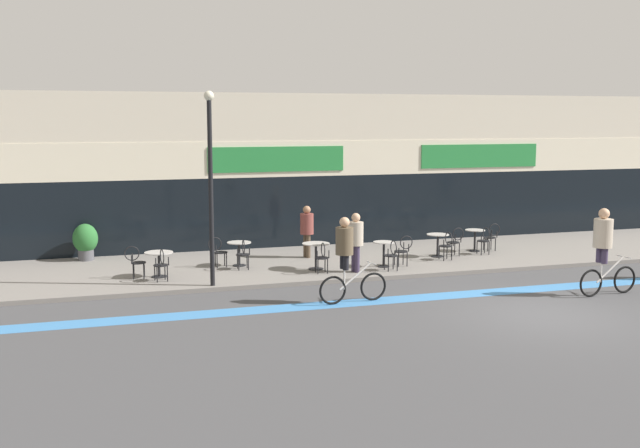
% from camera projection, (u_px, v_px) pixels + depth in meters
% --- Properties ---
extents(ground_plane, '(120.00, 120.00, 0.00)m').
position_uv_depth(ground_plane, '(544.00, 315.00, 17.20)').
color(ground_plane, '#424244').
extents(sidewalk_slab, '(40.00, 5.50, 0.12)m').
position_uv_depth(sidewalk_slab, '(413.00, 257.00, 24.05)').
color(sidewalk_slab, slate).
rests_on(sidewalk_slab, ground).
extents(storefront_facade, '(40.00, 4.06, 5.32)m').
position_uv_depth(storefront_facade, '(363.00, 167.00, 28.14)').
color(storefront_facade, beige).
rests_on(storefront_facade, ground).
extents(bike_lane_stripe, '(36.00, 0.70, 0.01)m').
position_uv_depth(bike_lane_stripe, '(492.00, 292.00, 19.41)').
color(bike_lane_stripe, '#3D7AB7').
rests_on(bike_lane_stripe, ground).
extents(bistro_table_0, '(0.79, 0.79, 0.70)m').
position_uv_depth(bistro_table_0, '(159.00, 259.00, 20.64)').
color(bistro_table_0, black).
rests_on(bistro_table_0, sidewalk_slab).
extents(bistro_table_1, '(0.71, 0.71, 0.72)m').
position_uv_depth(bistro_table_1, '(239.00, 249.00, 22.21)').
color(bistro_table_1, black).
rests_on(bistro_table_1, sidewalk_slab).
extents(bistro_table_2, '(0.80, 0.80, 0.77)m').
position_uv_depth(bistro_table_2, '(316.00, 250.00, 21.69)').
color(bistro_table_2, black).
rests_on(bistro_table_2, sidewalk_slab).
extents(bistro_table_3, '(0.63, 0.63, 0.75)m').
position_uv_depth(bistro_table_3, '(384.00, 249.00, 22.05)').
color(bistro_table_3, black).
rests_on(bistro_table_3, sidewalk_slab).
extents(bistro_table_4, '(0.70, 0.70, 0.73)m').
position_uv_depth(bistro_table_4, '(438.00, 241.00, 23.67)').
color(bistro_table_4, black).
rests_on(bistro_table_4, sidewalk_slab).
extents(bistro_table_5, '(0.65, 0.65, 0.72)m').
position_uv_depth(bistro_table_5, '(475.00, 236.00, 24.64)').
color(bistro_table_5, black).
rests_on(bistro_table_5, sidewalk_slab).
extents(cafe_chair_0_near, '(0.45, 0.60, 0.90)m').
position_uv_depth(cafe_chair_0_near, '(161.00, 263.00, 20.05)').
color(cafe_chair_0_near, black).
rests_on(cafe_chair_0_near, sidewalk_slab).
extents(cafe_chair_0_side, '(0.60, 0.44, 0.90)m').
position_uv_depth(cafe_chair_0_side, '(136.00, 260.00, 20.47)').
color(cafe_chair_0_side, black).
rests_on(cafe_chair_0_side, sidewalk_slab).
extents(cafe_chair_1_near, '(0.42, 0.59, 0.90)m').
position_uv_depth(cafe_chair_1_near, '(243.00, 252.00, 21.62)').
color(cafe_chair_1_near, black).
rests_on(cafe_chair_1_near, sidewalk_slab).
extents(cafe_chair_1_side, '(0.58, 0.41, 0.90)m').
position_uv_depth(cafe_chair_1_side, '(218.00, 250.00, 22.02)').
color(cafe_chair_1_side, black).
rests_on(cafe_chair_1_side, sidewalk_slab).
extents(cafe_chair_2_near, '(0.42, 0.58, 0.90)m').
position_uv_depth(cafe_chair_2_near, '(322.00, 256.00, 21.11)').
color(cafe_chair_2_near, black).
rests_on(cafe_chair_2_near, sidewalk_slab).
extents(cafe_chair_3_near, '(0.42, 0.58, 0.90)m').
position_uv_depth(cafe_chair_3_near, '(392.00, 253.00, 21.46)').
color(cafe_chair_3_near, black).
rests_on(cafe_chair_3_near, sidewalk_slab).
extents(cafe_chair_3_side, '(0.58, 0.41, 0.90)m').
position_uv_depth(cafe_chair_3_side, '(403.00, 249.00, 22.24)').
color(cafe_chair_3_side, black).
rests_on(cafe_chair_3_side, sidewalk_slab).
extents(cafe_chair_4_near, '(0.43, 0.59, 0.90)m').
position_uv_depth(cafe_chair_4_near, '(447.00, 244.00, 23.08)').
color(cafe_chair_4_near, black).
rests_on(cafe_chair_4_near, sidewalk_slab).
extents(cafe_chair_4_side, '(0.59, 0.42, 0.90)m').
position_uv_depth(cafe_chair_4_side, '(455.00, 240.00, 23.86)').
color(cafe_chair_4_side, black).
rests_on(cafe_chair_4_side, sidewalk_slab).
extents(cafe_chair_5_near, '(0.41, 0.58, 0.90)m').
position_uv_depth(cafe_chair_5_near, '(485.00, 239.00, 24.04)').
color(cafe_chair_5_near, black).
rests_on(cafe_chair_5_near, sidewalk_slab).
extents(cafe_chair_5_side, '(0.58, 0.40, 0.90)m').
position_uv_depth(cafe_chair_5_side, '(492.00, 235.00, 24.82)').
color(cafe_chair_5_side, black).
rests_on(cafe_chair_5_side, sidewalk_slab).
extents(planter_pot, '(0.76, 0.76, 1.14)m').
position_uv_depth(planter_pot, '(85.00, 241.00, 23.09)').
color(planter_pot, '#4C4C51').
rests_on(planter_pot, sidewalk_slab).
extents(lamp_post, '(0.26, 0.26, 5.05)m').
position_uv_depth(lamp_post, '(210.00, 174.00, 19.25)').
color(lamp_post, black).
rests_on(lamp_post, sidewalk_slab).
extents(cyclist_0, '(1.81, 0.56, 2.25)m').
position_uv_depth(cyclist_0, '(604.00, 245.00, 18.86)').
color(cyclist_0, black).
rests_on(cyclist_0, ground).
extents(cyclist_1, '(1.80, 0.55, 2.13)m').
position_uv_depth(cyclist_1, '(347.00, 254.00, 18.10)').
color(cyclist_1, black).
rests_on(cyclist_1, ground).
extents(pedestrian_near_end, '(0.51, 0.51, 1.70)m').
position_uv_depth(pedestrian_near_end, '(356.00, 237.00, 21.25)').
color(pedestrian_near_end, '#382D47').
rests_on(pedestrian_near_end, sidewalk_slab).
extents(pedestrian_far_end, '(0.51, 0.51, 1.64)m').
position_uv_depth(pedestrian_far_end, '(307.00, 227.00, 23.50)').
color(pedestrian_far_end, '#4C3D2D').
rests_on(pedestrian_far_end, sidewalk_slab).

